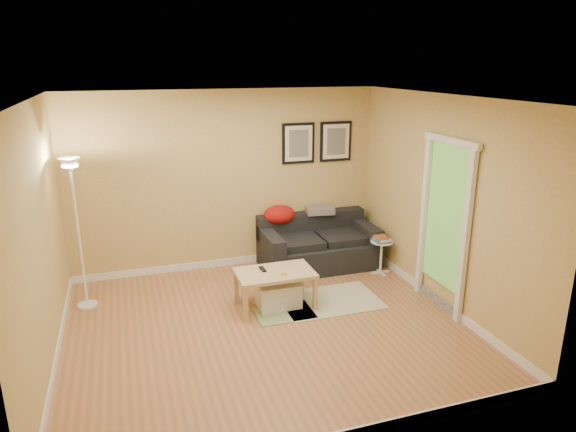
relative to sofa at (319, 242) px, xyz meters
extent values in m
plane|color=#B56F4D|center=(-1.26, -1.53, -0.38)|extent=(4.50, 4.50, 0.00)
plane|color=white|center=(-1.26, -1.53, 2.23)|extent=(4.50, 4.50, 0.00)
plane|color=#D5B96D|center=(-1.26, 0.47, 0.92)|extent=(4.50, 0.00, 4.50)
plane|color=#D5B96D|center=(-1.26, -3.53, 0.92)|extent=(4.50, 0.00, 4.50)
plane|color=#D5B96D|center=(-3.51, -1.53, 0.92)|extent=(0.00, 4.00, 4.00)
plane|color=#D5B96D|center=(0.99, -1.53, 0.92)|extent=(0.00, 4.00, 4.00)
cube|color=white|center=(-1.26, 0.46, -0.33)|extent=(4.50, 0.02, 0.10)
cube|color=white|center=(-3.50, -1.53, -0.33)|extent=(0.02, 4.00, 0.10)
cube|color=white|center=(0.98, -1.53, -0.33)|extent=(0.02, 4.00, 0.10)
cube|color=beige|center=(-0.29, -1.15, -0.37)|extent=(1.25, 0.85, 0.01)
cube|color=#668C4C|center=(-0.96, -1.29, -0.37)|extent=(0.70, 0.50, 0.01)
cube|color=black|center=(-1.14, -0.98, 0.11)|extent=(0.06, 0.16, 0.02)
cylinder|color=yellow|center=(-0.94, -1.20, 0.12)|extent=(0.07, 0.07, 0.03)
camera|label=1|loc=(-2.67, -6.64, 2.59)|focal=31.74mm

